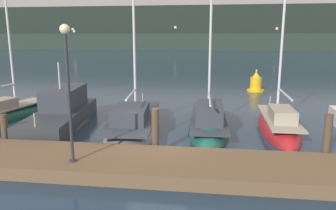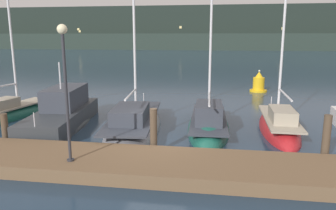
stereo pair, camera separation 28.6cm
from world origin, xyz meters
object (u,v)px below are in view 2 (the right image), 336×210
sailboat_berth_4 (134,127)px  dock_lamppost (65,73)px  channel_buoy (259,84)px  sailboat_berth_2 (11,115)px  sailboat_berth_6 (279,129)px  motorboat_berth_3 (63,119)px  sailboat_berth_5 (208,126)px

sailboat_berth_4 → dock_lamppost: bearing=-98.0°
sailboat_berth_4 → channel_buoy: bearing=59.5°
sailboat_berth_2 → sailboat_berth_6: sailboat_berth_2 is taller
sailboat_berth_4 → dock_lamppost: (-0.77, -5.49, 3.28)m
sailboat_berth_2 → dock_lamppost: (6.81, -6.85, 3.29)m
motorboat_berth_3 → sailboat_berth_4: sailboat_berth_4 is taller
sailboat_berth_2 → sailboat_berth_5: bearing=-3.4°
dock_lamppost → sailboat_berth_5: bearing=54.3°
sailboat_berth_2 → sailboat_berth_4: sailboat_berth_4 is taller
motorboat_berth_3 → sailboat_berth_5: (7.50, 0.56, -0.24)m
sailboat_berth_2 → sailboat_berth_5: size_ratio=0.93×
sailboat_berth_6 → dock_lamppost: 10.62m
sailboat_berth_2 → channel_buoy: bearing=36.9°
sailboat_berth_4 → sailboat_berth_5: 3.74m
sailboat_berth_2 → dock_lamppost: bearing=-45.2°
motorboat_berth_3 → sailboat_berth_5: bearing=4.3°
sailboat_berth_4 → channel_buoy: 14.69m
sailboat_berth_6 → channel_buoy: 11.82m
sailboat_berth_2 → sailboat_berth_6: (14.67, -0.52, -0.01)m
sailboat_berth_6 → channel_buoy: size_ratio=4.51×
sailboat_berth_2 → sailboat_berth_4: size_ratio=0.87×
sailboat_berth_2 → sailboat_berth_4: bearing=-10.2°
sailboat_berth_5 → channel_buoy: (3.79, 11.95, 0.52)m
motorboat_berth_3 → sailboat_berth_2: bearing=161.9°
sailboat_berth_5 → channel_buoy: bearing=72.4°
sailboat_berth_4 → motorboat_berth_3: bearing=178.0°
channel_buoy → motorboat_berth_3: bearing=-132.1°
sailboat_berth_5 → dock_lamppost: bearing=-125.7°
sailboat_berth_5 → dock_lamppost: 8.29m
sailboat_berth_4 → channel_buoy: sailboat_berth_4 is taller
channel_buoy → dock_lamppost: bearing=-114.4°
sailboat_berth_6 → motorboat_berth_3: bearing=-176.3°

